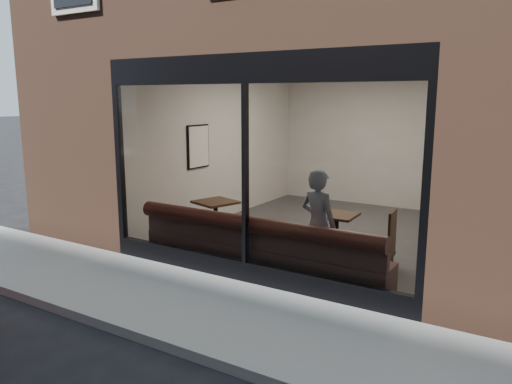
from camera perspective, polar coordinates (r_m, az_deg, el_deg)
The scene contains 20 objects.
ground at distance 5.86m, azimuth -12.58°, elevation -16.09°, with size 120.00×120.00×0.00m, color black.
sidewalk_near at distance 6.53m, azimuth -6.32°, elevation -12.89°, with size 40.00×2.00×0.01m, color gray.
kerb_near at distance 5.80m, azimuth -12.97°, elevation -15.73°, with size 40.00×0.10×0.12m, color gray.
host_building_pier_left at distance 13.91m, azimuth -0.88°, elevation 6.62°, with size 2.50×12.00×3.20m, color brown.
host_building_backfill at distance 15.18m, azimuth 17.58°, elevation 6.48°, with size 5.00×6.00×3.20m, color brown.
cafe_floor at distance 9.80m, azimuth 8.25°, elevation -4.69°, with size 6.00×6.00×0.00m, color #2D2D30.
cafe_ceiling at distance 9.46m, azimuth 8.79°, elevation 14.14°, with size 6.00×6.00×0.00m, color white.
cafe_wall_back at distance 12.30m, azimuth 14.07°, elevation 5.74°, with size 5.00×5.00×0.00m, color beige.
cafe_wall_left at distance 10.72m, azimuth -3.85°, elevation 5.34°, with size 6.00×6.00×0.00m, color beige.
cafe_wall_right at distance 8.83m, azimuth 23.53°, elevation 3.27°, with size 6.00×6.00×0.00m, color beige.
storefront_kick at distance 7.27m, azimuth -1.19°, elevation -9.08°, with size 5.00×0.10×0.30m, color black.
storefront_header at distance 6.84m, azimuth -1.28°, elevation 13.96°, with size 5.00×0.10×0.40m, color black.
storefront_mullion at distance 6.92m, azimuth -1.23°, elevation 1.88°, with size 0.06×0.10×2.50m, color black.
storefront_glass at distance 6.89m, azimuth -1.37°, elevation 1.85°, with size 4.80×4.80×0.00m, color white.
banquette at distance 7.57m, azimuth 0.47°, elevation -7.67°, with size 4.00×0.55×0.45m, color #321712.
person at distance 7.26m, azimuth 7.13°, elevation -3.73°, with size 0.59×0.39×1.62m, color #8797B3.
cafe_table_left at distance 9.10m, azimuth -4.65°, elevation -1.16°, with size 0.66×0.66×0.04m, color #302012.
cafe_table_right at distance 8.19m, azimuth 9.20°, elevation -2.62°, with size 0.62×0.62×0.04m, color #302012.
cafe_chair_right at distance 7.95m, azimuth 13.80°, elevation -6.96°, with size 0.44×0.44×0.04m, color #302012.
wall_poster at distance 10.01m, azimuth -6.55°, elevation 5.19°, with size 0.02×0.60×0.80m, color white.
Camera 1 is at (3.72, -3.68, 2.63)m, focal length 35.00 mm.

